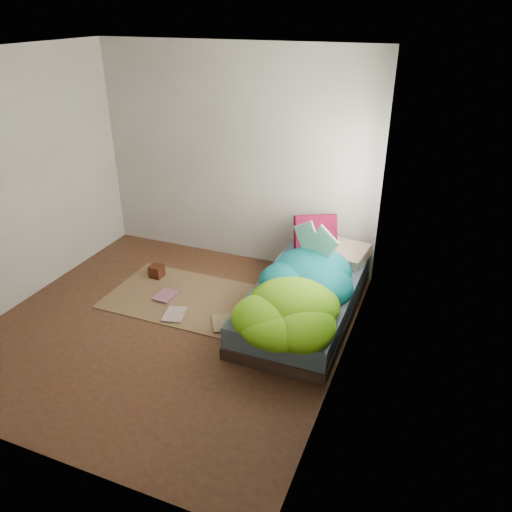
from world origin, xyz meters
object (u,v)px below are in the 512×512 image
Objects in this scene: pillow_magenta at (315,236)px; floor_book_b at (158,294)px; bed at (304,301)px; floor_book_a at (165,314)px; wooden_box at (157,271)px; open_book at (315,231)px.

floor_book_b is (-1.52, -1.00, -0.55)m from pillow_magenta.
pillow_magenta is at bearing 36.45° from floor_book_b.
pillow_magenta is at bearing 98.57° from bed.
floor_book_a is at bearing -157.78° from bed.
wooden_box is at bearing 114.22° from floor_book_a.
floor_book_a is (-1.24, -1.32, -0.55)m from pillow_magenta.
open_book is (-0.01, 0.35, 0.65)m from bed.
pillow_magenta is at bearing 33.93° from floor_book_a.
bed is 13.71× the size of wooden_box.
floor_book_a is at bearing -160.98° from pillow_magenta.
open_book is at bearing 20.84° from floor_book_a.
floor_book_b is at bearing 118.06° from floor_book_a.
open_book reaches higher than pillow_magenta.
floor_book_b is at bearing -171.98° from bed.
open_book reaches higher than floor_book_b.
floor_book_a is at bearing -52.86° from wooden_box.
wooden_box is 0.43m from floor_book_b.
open_book is at bearing -103.70° from pillow_magenta.
pillow_magenta is 0.50m from open_book.
pillow_magenta reaches higher than wooden_box.
open_book reaches higher than bed.
bed is at bearing -3.79° from wooden_box.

